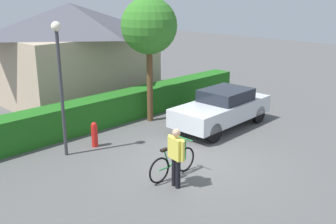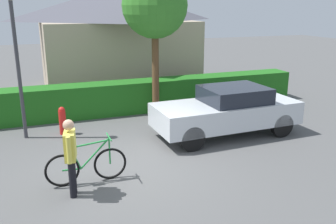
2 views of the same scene
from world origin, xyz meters
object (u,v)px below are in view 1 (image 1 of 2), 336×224
(bicycle, at_px, (173,163))
(parked_car_near, at_px, (222,108))
(street_lamp, at_px, (60,71))
(fire_hydrant, at_px, (94,134))
(tree_kerbside, at_px, (149,27))
(person_rider, at_px, (176,154))

(bicycle, bearing_deg, parked_car_near, 20.51)
(street_lamp, bearing_deg, fire_hydrant, -2.84)
(bicycle, distance_m, tree_kerbside, 5.81)
(street_lamp, xyz_separation_m, tree_kerbside, (4.06, 0.65, 0.95))
(street_lamp, distance_m, fire_hydrant, 2.39)
(bicycle, distance_m, person_rider, 0.75)
(person_rider, xyz_separation_m, tree_kerbside, (3.19, 4.41, 2.64))
(parked_car_near, distance_m, bicycle, 4.47)
(parked_car_near, height_order, street_lamp, street_lamp)
(tree_kerbside, bearing_deg, person_rider, -125.94)
(street_lamp, relative_size, fire_hydrant, 4.88)
(parked_car_near, height_order, tree_kerbside, tree_kerbside)
(bicycle, height_order, person_rider, person_rider)
(tree_kerbside, bearing_deg, street_lamp, -170.88)
(bicycle, distance_m, fire_hydrant, 3.27)
(person_rider, relative_size, tree_kerbside, 0.34)
(tree_kerbside, relative_size, fire_hydrant, 5.66)
(parked_car_near, bearing_deg, fire_hydrant, 158.70)
(person_rider, height_order, fire_hydrant, person_rider)
(parked_car_near, relative_size, tree_kerbside, 0.90)
(person_rider, bearing_deg, tree_kerbside, 54.06)
(bicycle, bearing_deg, person_rider, -127.50)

